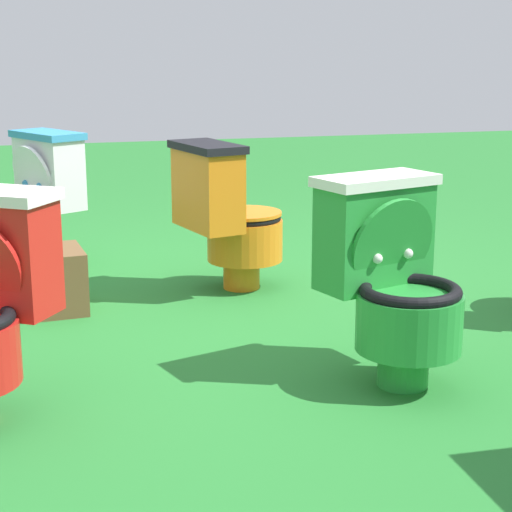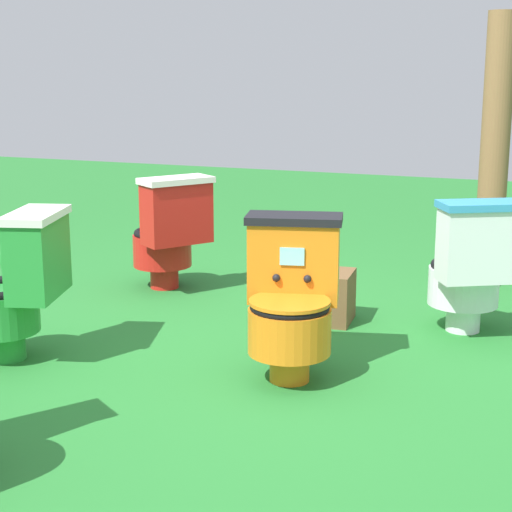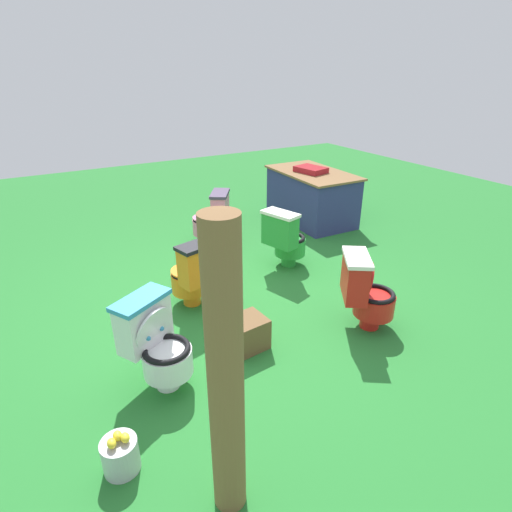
{
  "view_description": "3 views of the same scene",
  "coord_description": "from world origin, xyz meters",
  "px_view_note": "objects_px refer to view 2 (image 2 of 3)",
  "views": [
    {
      "loc": [
        0.82,
        3.65,
        1.18
      ],
      "look_at": [
        -0.05,
        0.48,
        0.36
      ],
      "focal_mm": 60.5,
      "sensor_mm": 36.0,
      "label": 1
    },
    {
      "loc": [
        -3.56,
        -1.52,
        1.39
      ],
      "look_at": [
        0.07,
        -0.06,
        0.49
      ],
      "focal_mm": 58.86,
      "sensor_mm": 36.0,
      "label": 2
    },
    {
      "loc": [
        3.27,
        -1.59,
        2.24
      ],
      "look_at": [
        -0.23,
        0.45,
        0.34
      ],
      "focal_mm": 28.74,
      "sensor_mm": 36.0,
      "label": 3
    }
  ],
  "objects_px": {
    "toilet_red": "(169,232)",
    "toilet_orange": "(292,297)",
    "small_crate": "(322,296)",
    "toilet_green": "(17,284)",
    "toilet_white": "(471,266)",
    "wooden_post": "(495,152)"
  },
  "relations": [
    {
      "from": "toilet_red",
      "to": "small_crate",
      "type": "height_order",
      "value": "toilet_red"
    },
    {
      "from": "toilet_green",
      "to": "toilet_orange",
      "type": "height_order",
      "value": "same"
    },
    {
      "from": "toilet_green",
      "to": "small_crate",
      "type": "bearing_deg",
      "value": -62.5
    },
    {
      "from": "toilet_red",
      "to": "toilet_white",
      "type": "distance_m",
      "value": 1.89
    },
    {
      "from": "toilet_orange",
      "to": "toilet_green",
      "type": "bearing_deg",
      "value": -1.68
    },
    {
      "from": "toilet_white",
      "to": "toilet_green",
      "type": "bearing_deg",
      "value": -178.08
    },
    {
      "from": "toilet_red",
      "to": "small_crate",
      "type": "distance_m",
      "value": 1.14
    },
    {
      "from": "toilet_red",
      "to": "small_crate",
      "type": "bearing_deg",
      "value": -69.69
    },
    {
      "from": "toilet_red",
      "to": "toilet_orange",
      "type": "xyz_separation_m",
      "value": [
        -1.12,
        -1.2,
        -0.0
      ]
    },
    {
      "from": "toilet_orange",
      "to": "small_crate",
      "type": "xyz_separation_m",
      "value": [
        0.85,
        0.12,
        -0.23
      ]
    },
    {
      "from": "wooden_post",
      "to": "small_crate",
      "type": "distance_m",
      "value": 1.56
    },
    {
      "from": "toilet_green",
      "to": "toilet_white",
      "type": "distance_m",
      "value": 2.28
    },
    {
      "from": "toilet_green",
      "to": "toilet_red",
      "type": "bearing_deg",
      "value": -19.89
    },
    {
      "from": "toilet_red",
      "to": "toilet_orange",
      "type": "height_order",
      "value": "same"
    },
    {
      "from": "toilet_green",
      "to": "toilet_white",
      "type": "bearing_deg",
      "value": -75.57
    },
    {
      "from": "toilet_white",
      "to": "small_crate",
      "type": "relative_size",
      "value": 2.24
    },
    {
      "from": "toilet_green",
      "to": "wooden_post",
      "type": "xyz_separation_m",
      "value": [
        2.3,
        -1.91,
        0.48
      ]
    },
    {
      "from": "small_crate",
      "to": "toilet_red",
      "type": "bearing_deg",
      "value": 76.22
    },
    {
      "from": "toilet_green",
      "to": "toilet_orange",
      "type": "bearing_deg",
      "value": -94.26
    },
    {
      "from": "small_crate",
      "to": "toilet_orange",
      "type": "bearing_deg",
      "value": -172.24
    },
    {
      "from": "toilet_red",
      "to": "toilet_orange",
      "type": "relative_size",
      "value": 1.0
    },
    {
      "from": "toilet_green",
      "to": "small_crate",
      "type": "distance_m",
      "value": 1.64
    }
  ]
}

